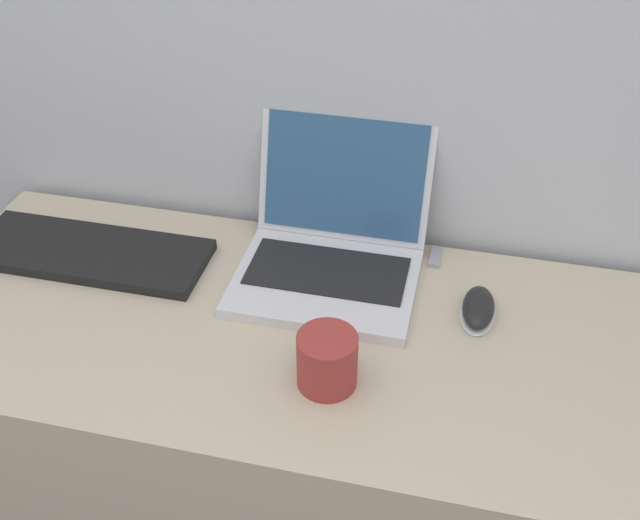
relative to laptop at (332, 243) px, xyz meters
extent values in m
cube|color=beige|center=(-0.03, -0.17, -0.41)|extent=(1.32, 0.56, 0.70)
cube|color=silver|center=(0.00, -0.06, -0.04)|extent=(0.31, 0.25, 0.02)
cube|color=black|center=(0.00, -0.04, -0.03)|extent=(0.28, 0.14, 0.00)
cube|color=silver|center=(0.00, 0.10, 0.08)|extent=(0.31, 0.08, 0.23)
cube|color=#2D567F|center=(0.00, 0.10, 0.08)|extent=(0.29, 0.07, 0.20)
cylinder|color=#9E332D|center=(0.05, -0.28, -0.01)|extent=(0.09, 0.09, 0.09)
cylinder|color=black|center=(0.05, -0.28, 0.03)|extent=(0.08, 0.08, 0.01)
ellipsoid|color=white|center=(0.26, -0.07, -0.05)|extent=(0.06, 0.11, 0.01)
ellipsoid|color=black|center=(0.26, -0.07, -0.04)|extent=(0.05, 0.11, 0.03)
cube|color=black|center=(-0.44, -0.07, -0.04)|extent=(0.44, 0.16, 0.02)
cube|color=#99999E|center=(0.18, 0.07, -0.05)|extent=(0.02, 0.06, 0.01)
camera|label=1|loc=(0.22, -1.05, 0.78)|focal=42.00mm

